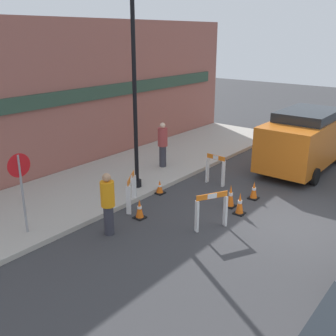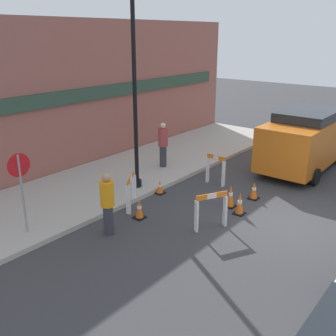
% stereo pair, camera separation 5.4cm
% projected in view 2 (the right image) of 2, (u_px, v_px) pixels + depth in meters
% --- Properties ---
extents(ground_plane, '(60.00, 60.00, 0.00)m').
position_uv_depth(ground_plane, '(298.00, 225.00, 10.75)').
color(ground_plane, '#38383A').
extents(sidewalk_slab, '(18.00, 3.89, 0.14)m').
position_uv_depth(sidewalk_slab, '(129.00, 173.00, 14.55)').
color(sidewalk_slab, '#ADA89E').
rests_on(sidewalk_slab, ground_plane).
extents(storefront_facade, '(18.00, 0.22, 5.50)m').
position_uv_depth(storefront_facade, '(88.00, 95.00, 14.86)').
color(storefront_facade, '#93564C').
rests_on(storefront_facade, ground_plane).
extents(streetlamp_post, '(0.44, 0.44, 6.27)m').
position_uv_depth(streetlamp_post, '(134.00, 64.00, 11.78)').
color(streetlamp_post, black).
rests_on(streetlamp_post, sidewalk_slab).
extents(stop_sign, '(0.60, 0.06, 2.11)m').
position_uv_depth(stop_sign, '(21.00, 180.00, 9.66)').
color(stop_sign, gray).
rests_on(stop_sign, sidewalk_slab).
extents(barricade_0, '(0.16, 0.72, 1.05)m').
position_uv_depth(barricade_0, '(216.00, 169.00, 13.46)').
color(barricade_0, white).
rests_on(barricade_0, ground_plane).
extents(barricade_1, '(0.87, 0.63, 1.03)m').
position_uv_depth(barricade_1, '(131.00, 190.00, 11.65)').
color(barricade_1, white).
rests_on(barricade_1, ground_plane).
extents(barricade_2, '(0.87, 0.55, 1.02)m').
position_uv_depth(barricade_2, '(211.00, 209.00, 10.39)').
color(barricade_2, white).
rests_on(barricade_2, ground_plane).
extents(traffic_cone_0, '(0.30, 0.30, 0.66)m').
position_uv_depth(traffic_cone_0, '(240.00, 204.00, 11.31)').
color(traffic_cone_0, black).
rests_on(traffic_cone_0, ground_plane).
extents(traffic_cone_1, '(0.30, 0.30, 0.71)m').
position_uv_depth(traffic_cone_1, '(230.00, 196.00, 11.77)').
color(traffic_cone_1, black).
rests_on(traffic_cone_1, ground_plane).
extents(traffic_cone_2, '(0.30, 0.30, 0.57)m').
position_uv_depth(traffic_cone_2, '(254.00, 191.00, 12.36)').
color(traffic_cone_2, black).
rests_on(traffic_cone_2, ground_plane).
extents(traffic_cone_3, '(0.30, 0.30, 0.58)m').
position_uv_depth(traffic_cone_3, '(139.00, 209.00, 11.07)').
color(traffic_cone_3, black).
rests_on(traffic_cone_3, ground_plane).
extents(traffic_cone_4, '(0.30, 0.30, 0.46)m').
position_uv_depth(traffic_cone_4, '(160.00, 187.00, 12.81)').
color(traffic_cone_4, black).
rests_on(traffic_cone_4, ground_plane).
extents(person_worker, '(0.39, 0.39, 1.69)m').
position_uv_depth(person_worker, '(107.00, 202.00, 10.00)').
color(person_worker, '#33333D').
rests_on(person_worker, ground_plane).
extents(person_pedestrian, '(0.44, 0.44, 1.70)m').
position_uv_depth(person_pedestrian, '(163.00, 143.00, 14.74)').
color(person_pedestrian, '#33333D').
rests_on(person_pedestrian, sidewalk_slab).
extents(work_van, '(4.99, 2.14, 2.26)m').
position_uv_depth(work_van, '(307.00, 137.00, 14.89)').
color(work_van, '#D16619').
rests_on(work_van, ground_plane).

